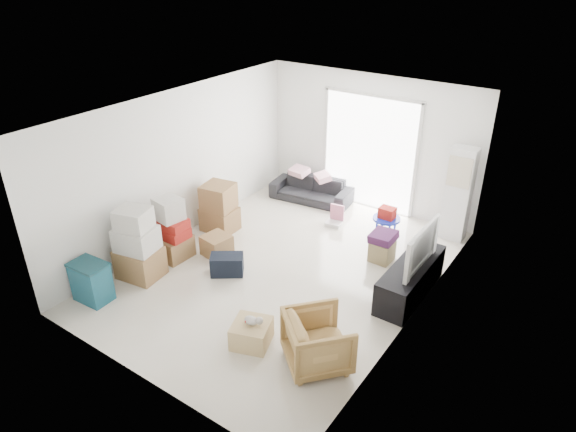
% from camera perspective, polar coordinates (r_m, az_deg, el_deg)
% --- Properties ---
extents(room_shell, '(4.98, 6.48, 3.18)m').
position_cam_1_polar(room_shell, '(7.96, -0.56, 2.23)').
color(room_shell, silver).
rests_on(room_shell, ground).
extents(sliding_door, '(2.10, 0.04, 2.33)m').
position_cam_1_polar(sliding_door, '(10.39, 9.00, 7.47)').
color(sliding_door, white).
rests_on(sliding_door, room_shell).
extents(ac_tower, '(0.45, 0.30, 1.75)m').
position_cam_1_polar(ac_tower, '(9.62, 18.37, 2.31)').
color(ac_tower, silver).
rests_on(ac_tower, room_shell).
extents(tv_console, '(0.49, 1.63, 0.54)m').
position_cam_1_polar(tv_console, '(8.12, 13.44, -6.84)').
color(tv_console, black).
rests_on(tv_console, room_shell).
extents(television, '(0.66, 1.14, 0.15)m').
position_cam_1_polar(television, '(7.93, 13.71, -4.78)').
color(television, black).
rests_on(television, tv_console).
extents(sofa, '(1.75, 0.70, 0.67)m').
position_cam_1_polar(sofa, '(10.80, 2.61, 3.36)').
color(sofa, '#232327').
rests_on(sofa, room_shell).
extents(pillow_left, '(0.46, 0.38, 0.13)m').
position_cam_1_polar(pillow_left, '(10.81, 1.26, 5.71)').
color(pillow_left, '#E1A4BD').
rests_on(pillow_left, sofa).
extents(pillow_right, '(0.50, 0.49, 0.13)m').
position_cam_1_polar(pillow_right, '(10.55, 3.90, 5.08)').
color(pillow_right, '#E1A4BD').
rests_on(pillow_right, sofa).
extents(armchair, '(1.06, 1.06, 0.80)m').
position_cam_1_polar(armchair, '(6.64, 3.35, -13.47)').
color(armchair, tan).
rests_on(armchair, room_shell).
extents(storage_bins, '(0.58, 0.42, 0.64)m').
position_cam_1_polar(storage_bins, '(8.30, -21.01, -6.82)').
color(storage_bins, navy).
rests_on(storage_bins, room_shell).
extents(box_stack_a, '(0.73, 0.64, 1.22)m').
position_cam_1_polar(box_stack_a, '(8.51, -16.36, -3.31)').
color(box_stack_a, olive).
rests_on(box_stack_a, room_shell).
extents(box_stack_b, '(0.60, 0.56, 1.11)m').
position_cam_1_polar(box_stack_b, '(8.94, -12.83, -1.75)').
color(box_stack_b, olive).
rests_on(box_stack_b, room_shell).
extents(box_stack_c, '(0.64, 0.62, 0.93)m').
position_cam_1_polar(box_stack_c, '(9.66, -7.66, 0.86)').
color(box_stack_c, olive).
rests_on(box_stack_c, room_shell).
extents(loose_box, '(0.50, 0.50, 0.36)m').
position_cam_1_polar(loose_box, '(9.01, -7.93, -3.25)').
color(loose_box, olive).
rests_on(loose_box, room_shell).
extents(duffel_bag, '(0.61, 0.56, 0.34)m').
position_cam_1_polar(duffel_bag, '(8.48, -6.80, -5.38)').
color(duffel_bag, black).
rests_on(duffel_bag, room_shell).
extents(ottoman, '(0.37, 0.37, 0.36)m').
position_cam_1_polar(ottoman, '(8.90, 10.39, -3.86)').
color(ottoman, '#988758').
rests_on(ottoman, room_shell).
extents(blanket, '(0.41, 0.41, 0.14)m').
position_cam_1_polar(blanket, '(8.78, 10.52, -2.46)').
color(blanket, '#491D49').
rests_on(blanket, ottoman).
extents(kids_table, '(0.50, 0.50, 0.63)m').
position_cam_1_polar(kids_table, '(9.45, 10.92, -0.09)').
color(kids_table, '#1727BD').
rests_on(kids_table, room_shell).
extents(toy_walker, '(0.33, 0.30, 0.39)m').
position_cam_1_polar(toy_walker, '(9.96, 5.26, -0.37)').
color(toy_walker, silver).
rests_on(toy_walker, room_shell).
extents(wood_crate, '(0.62, 0.62, 0.33)m').
position_cam_1_polar(wood_crate, '(7.09, -4.07, -12.87)').
color(wood_crate, tan).
rests_on(wood_crate, room_shell).
extents(plush_bunny, '(0.27, 0.15, 0.14)m').
position_cam_1_polar(plush_bunny, '(6.94, -3.90, -11.51)').
color(plush_bunny, '#B2ADA8').
rests_on(plush_bunny, wood_crate).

